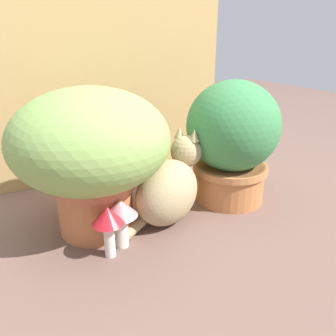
% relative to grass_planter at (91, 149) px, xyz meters
% --- Properties ---
extents(ground_plane, '(6.00, 6.00, 0.00)m').
position_rel_grass_planter_xyz_m(ground_plane, '(0.11, -0.10, -0.28)').
color(ground_plane, brown).
extents(cardboard_backdrop, '(1.04, 0.03, 0.95)m').
position_rel_grass_planter_xyz_m(cardboard_backdrop, '(0.23, 0.45, 0.20)').
color(cardboard_backdrop, tan).
rests_on(cardboard_backdrop, ground).
extents(grass_planter, '(0.48, 0.48, 0.46)m').
position_rel_grass_planter_xyz_m(grass_planter, '(0.00, 0.00, 0.00)').
color(grass_planter, '#BB6C3E').
rests_on(grass_planter, ground).
extents(leafy_planter, '(0.34, 0.34, 0.46)m').
position_rel_grass_planter_xyz_m(leafy_planter, '(0.52, -0.02, -0.04)').
color(leafy_planter, '#B96E3E').
rests_on(leafy_planter, ground).
extents(cat, '(0.39, 0.27, 0.32)m').
position_rel_grass_planter_xyz_m(cat, '(0.24, -0.06, -0.16)').
color(cat, tan).
rests_on(cat, ground).
extents(mushroom_ornament_red, '(0.09, 0.09, 0.16)m').
position_rel_grass_planter_xyz_m(mushroom_ornament_red, '(-0.01, -0.16, -0.16)').
color(mushroom_ornament_red, silver).
rests_on(mushroom_ornament_red, ground).
extents(mushroom_ornament_pink, '(0.10, 0.10, 0.16)m').
position_rel_grass_planter_xyz_m(mushroom_ornament_pink, '(0.04, -0.13, -0.17)').
color(mushroom_ornament_pink, silver).
rests_on(mushroom_ornament_pink, ground).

